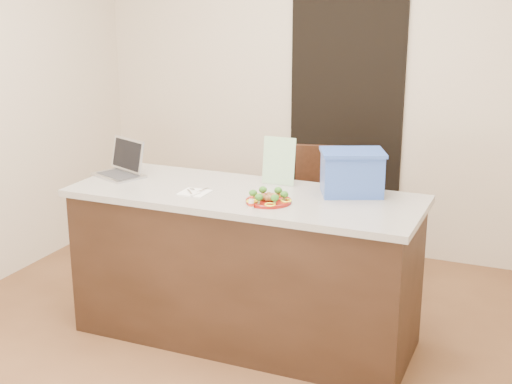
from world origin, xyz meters
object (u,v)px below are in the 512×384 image
at_px(plate, 269,201).
at_px(chair, 322,212).
at_px(napkin, 195,193).
at_px(island, 245,266).
at_px(yogurt_bottle, 251,203).
at_px(blue_box, 352,172).
at_px(laptop, 123,165).

relative_size(plate, chair, 0.25).
relative_size(plate, napkin, 1.60).
xyz_separation_m(plate, napkin, (-0.46, 0.00, -0.01)).
xyz_separation_m(island, yogurt_bottle, (0.15, -0.25, 0.48)).
height_order(plate, yogurt_bottle, yogurt_bottle).
xyz_separation_m(yogurt_bottle, blue_box, (0.42, 0.47, 0.10)).
bearing_deg(napkin, chair, 64.01).
relative_size(laptop, blue_box, 0.87).
xyz_separation_m(yogurt_bottle, laptop, (-1.03, 0.33, 0.03)).
bearing_deg(plate, laptop, 169.67).
bearing_deg(napkin, blue_box, 21.70).
bearing_deg(plate, napkin, 179.78).
distance_m(island, chair, 0.88).
xyz_separation_m(blue_box, chair, (-0.37, 0.63, -0.47)).
distance_m(island, laptop, 1.02).
xyz_separation_m(island, napkin, (-0.26, -0.12, 0.46)).
bearing_deg(island, laptop, 175.14).
distance_m(napkin, blue_box, 0.91).
distance_m(plate, laptop, 1.10).
xyz_separation_m(island, chair, (0.21, 0.85, 0.12)).
relative_size(yogurt_bottle, blue_box, 0.15).
relative_size(island, yogurt_bottle, 31.95).
relative_size(blue_box, chair, 0.42).
relative_size(napkin, laptop, 0.43).
bearing_deg(laptop, napkin, 5.37).
bearing_deg(laptop, blue_box, 28.47).
xyz_separation_m(island, laptop, (-0.87, 0.07, 0.52)).
height_order(laptop, chair, laptop).
height_order(plate, chair, chair).
bearing_deg(plate, island, 148.92).
relative_size(island, laptop, 5.53).
relative_size(napkin, blue_box, 0.37).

